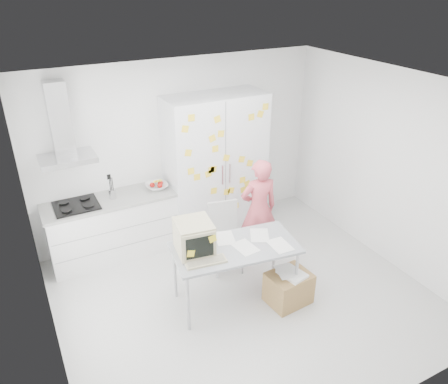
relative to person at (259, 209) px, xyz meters
name	(u,v)px	position (x,y,z in m)	size (l,w,h in m)	color
floor	(243,297)	(-0.67, -0.75, -0.76)	(4.50, 4.00, 0.02)	silver
walls	(217,181)	(-0.67, -0.03, 0.60)	(4.52, 4.01, 2.70)	white
ceiling	(248,88)	(-0.67, -0.75, 1.95)	(4.50, 4.00, 0.02)	white
counter_run	(113,226)	(-1.86, 0.95, -0.28)	(1.84, 0.63, 1.28)	white
range_hood	(62,130)	(-2.32, 1.09, 1.21)	(0.70, 0.48, 1.01)	silver
tall_cabinet	(216,166)	(-0.22, 0.92, 0.35)	(1.50, 0.68, 2.20)	silver
person	(259,209)	(0.00, 0.00, 0.00)	(0.55, 0.36, 1.50)	#D2515E
desk	(210,243)	(-1.09, -0.67, 0.16)	(1.59, 0.95, 1.20)	#95999F
chair	(225,232)	(-0.56, -0.04, -0.20)	(0.52, 0.52, 0.97)	#B0AFAD
cardboard_box	(289,287)	(-0.21, -1.09, -0.54)	(0.55, 0.46, 0.45)	#9D7944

